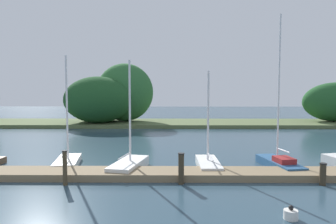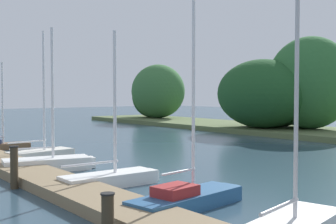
{
  "view_description": "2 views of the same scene",
  "coord_description": "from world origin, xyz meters",
  "px_view_note": "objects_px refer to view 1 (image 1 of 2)",
  "views": [
    {
      "loc": [
        -3.76,
        -1.15,
        4.32
      ],
      "look_at": [
        -3.89,
        15.45,
        3.14
      ],
      "focal_mm": 33.49,
      "sensor_mm": 36.0,
      "label": 1
    },
    {
      "loc": [
        11.77,
        7.93,
        3.21
      ],
      "look_at": [
        0.11,
        16.86,
        2.59
      ],
      "focal_mm": 48.34,
      "sensor_mm": 36.0,
      "label": 2
    }
  ],
  "objects_px": {
    "sailboat_3": "(208,163)",
    "sailboat_4": "(279,161)",
    "mooring_piling_1": "(65,168)",
    "mooring_piling_3": "(323,174)",
    "channel_buoy_0": "(291,214)",
    "sailboat_2": "(130,164)",
    "mooring_piling_2": "(181,168)",
    "sailboat_1": "(68,160)"
  },
  "relations": [
    {
      "from": "sailboat_1",
      "to": "sailboat_3",
      "type": "xyz_separation_m",
      "value": [
        7.96,
        -0.69,
        -0.01
      ]
    },
    {
      "from": "sailboat_2",
      "to": "mooring_piling_1",
      "type": "relative_size",
      "value": 3.71
    },
    {
      "from": "sailboat_1",
      "to": "sailboat_2",
      "type": "bearing_deg",
      "value": -116.77
    },
    {
      "from": "sailboat_1",
      "to": "channel_buoy_0",
      "type": "relative_size",
      "value": 13.1
    },
    {
      "from": "sailboat_1",
      "to": "mooring_piling_1",
      "type": "xyz_separation_m",
      "value": [
        1.12,
        -3.78,
        0.48
      ]
    },
    {
      "from": "sailboat_1",
      "to": "channel_buoy_0",
      "type": "xyz_separation_m",
      "value": [
        9.92,
        -7.46,
        -0.15
      ]
    },
    {
      "from": "mooring_piling_1",
      "to": "mooring_piling_3",
      "type": "xyz_separation_m",
      "value": [
        11.69,
        0.11,
        -0.29
      ]
    },
    {
      "from": "sailboat_4",
      "to": "mooring_piling_3",
      "type": "bearing_deg",
      "value": -172.5
    },
    {
      "from": "mooring_piling_1",
      "to": "mooring_piling_2",
      "type": "relative_size",
      "value": 1.11
    },
    {
      "from": "mooring_piling_1",
      "to": "sailboat_4",
      "type": "bearing_deg",
      "value": 16.7
    },
    {
      "from": "sailboat_1",
      "to": "mooring_piling_1",
      "type": "height_order",
      "value": "sailboat_1"
    },
    {
      "from": "sailboat_2",
      "to": "mooring_piling_2",
      "type": "xyz_separation_m",
      "value": [
        2.68,
        -2.41,
        0.38
      ]
    },
    {
      "from": "sailboat_3",
      "to": "mooring_piling_2",
      "type": "xyz_separation_m",
      "value": [
        -1.57,
        -2.87,
        0.41
      ]
    },
    {
      "from": "sailboat_4",
      "to": "sailboat_3",
      "type": "bearing_deg",
      "value": 83.12
    },
    {
      "from": "mooring_piling_2",
      "to": "mooring_piling_3",
      "type": "bearing_deg",
      "value": -0.95
    },
    {
      "from": "sailboat_3",
      "to": "channel_buoy_0",
      "type": "bearing_deg",
      "value": -164.21
    },
    {
      "from": "sailboat_1",
      "to": "sailboat_4",
      "type": "height_order",
      "value": "sailboat_4"
    },
    {
      "from": "sailboat_2",
      "to": "channel_buoy_0",
      "type": "xyz_separation_m",
      "value": [
        6.21,
        -6.31,
        -0.17
      ]
    },
    {
      "from": "channel_buoy_0",
      "to": "mooring_piling_3",
      "type": "bearing_deg",
      "value": 52.68
    },
    {
      "from": "mooring_piling_2",
      "to": "sailboat_2",
      "type": "bearing_deg",
      "value": 137.99
    },
    {
      "from": "sailboat_3",
      "to": "mooring_piling_1",
      "type": "xyz_separation_m",
      "value": [
        -6.84,
        -3.09,
        0.49
      ]
    },
    {
      "from": "sailboat_3",
      "to": "mooring_piling_3",
      "type": "distance_m",
      "value": 5.69
    },
    {
      "from": "mooring_piling_2",
      "to": "channel_buoy_0",
      "type": "height_order",
      "value": "mooring_piling_2"
    },
    {
      "from": "sailboat_4",
      "to": "mooring_piling_3",
      "type": "xyz_separation_m",
      "value": [
        0.92,
        -3.12,
        0.13
      ]
    },
    {
      "from": "sailboat_1",
      "to": "mooring_piling_3",
      "type": "bearing_deg",
      "value": -115.5
    },
    {
      "from": "mooring_piling_3",
      "to": "mooring_piling_1",
      "type": "bearing_deg",
      "value": -179.48
    },
    {
      "from": "sailboat_2",
      "to": "sailboat_4",
      "type": "height_order",
      "value": "sailboat_4"
    },
    {
      "from": "sailboat_1",
      "to": "mooring_piling_3",
      "type": "distance_m",
      "value": 13.32
    },
    {
      "from": "sailboat_1",
      "to": "sailboat_2",
      "type": "xyz_separation_m",
      "value": [
        3.71,
        -1.15,
        0.02
      ]
    },
    {
      "from": "sailboat_4",
      "to": "mooring_piling_3",
      "type": "relative_size",
      "value": 8.32
    },
    {
      "from": "sailboat_2",
      "to": "channel_buoy_0",
      "type": "distance_m",
      "value": 8.85
    },
    {
      "from": "sailboat_1",
      "to": "mooring_piling_3",
      "type": "xyz_separation_m",
      "value": [
        12.81,
        -3.67,
        0.19
      ]
    },
    {
      "from": "mooring_piling_1",
      "to": "channel_buoy_0",
      "type": "distance_m",
      "value": 9.56
    },
    {
      "from": "sailboat_1",
      "to": "mooring_piling_2",
      "type": "xyz_separation_m",
      "value": [
        6.39,
        -3.56,
        0.4
      ]
    },
    {
      "from": "sailboat_2",
      "to": "sailboat_1",
      "type": "bearing_deg",
      "value": 85.14
    },
    {
      "from": "mooring_piling_1",
      "to": "sailboat_3",
      "type": "bearing_deg",
      "value": 24.29
    },
    {
      "from": "sailboat_3",
      "to": "mooring_piling_2",
      "type": "height_order",
      "value": "sailboat_3"
    },
    {
      "from": "sailboat_3",
      "to": "sailboat_4",
      "type": "relative_size",
      "value": 0.63
    },
    {
      "from": "sailboat_4",
      "to": "mooring_piling_2",
      "type": "xyz_separation_m",
      "value": [
        -5.5,
        -3.02,
        0.34
      ]
    },
    {
      "from": "sailboat_4",
      "to": "channel_buoy_0",
      "type": "relative_size",
      "value": 17.61
    },
    {
      "from": "sailboat_3",
      "to": "mooring_piling_3",
      "type": "bearing_deg",
      "value": -121.95
    },
    {
      "from": "mooring_piling_3",
      "to": "channel_buoy_0",
      "type": "xyz_separation_m",
      "value": [
        -2.89,
        -3.79,
        -0.34
      ]
    }
  ]
}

